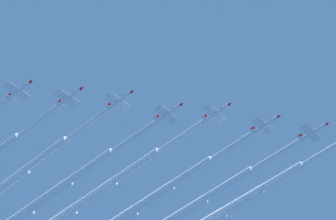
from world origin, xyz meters
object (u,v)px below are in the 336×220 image
at_px(jet_starboard_inner, 149,201).
at_px(jet_port_mid, 88,199).
at_px(jet_starboard_mid, 45,199).
at_px(jet_lead, 238,203).
at_px(jet_port_inner, 178,216).
at_px(jet_port_outer, 3,187).

relative_size(jet_starboard_inner, jet_port_mid, 0.88).
bearing_deg(jet_starboard_mid, jet_starboard_inner, -108.08).
height_order(jet_lead, jet_port_mid, jet_port_mid).
height_order(jet_lead, jet_starboard_inner, jet_lead).
bearing_deg(jet_lead, jet_starboard_mid, 73.96).
xyz_separation_m(jet_port_inner, jet_starboard_inner, (-2.31, 10.69, 0.52)).
relative_size(jet_port_inner, jet_port_mid, 0.99).
xyz_separation_m(jet_port_mid, jet_port_outer, (4.44, 26.60, -0.50)).
height_order(jet_starboard_mid, jet_port_outer, jet_port_outer).
bearing_deg(jet_starboard_inner, jet_port_inner, -77.79).
relative_size(jet_lead, jet_starboard_mid, 0.88).
xyz_separation_m(jet_lead, jet_starboard_mid, (16.89, 58.76, -3.41)).
bearing_deg(jet_lead, jet_port_mid, 71.29).
bearing_deg(jet_lead, jet_port_outer, 74.60).
bearing_deg(jet_starboard_mid, jet_lead, -106.04).
relative_size(jet_port_mid, jet_port_outer, 1.02).
relative_size(jet_starboard_mid, jet_port_outer, 1.00).
height_order(jet_lead, jet_port_inner, jet_lead).
xyz_separation_m(jet_lead, jet_port_inner, (9.15, 17.26, -3.22)).
distance_m(jet_starboard_inner, jet_port_outer, 46.06).
bearing_deg(jet_starboard_mid, jet_port_mid, -96.42).
distance_m(jet_lead, jet_port_inner, 19.80).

